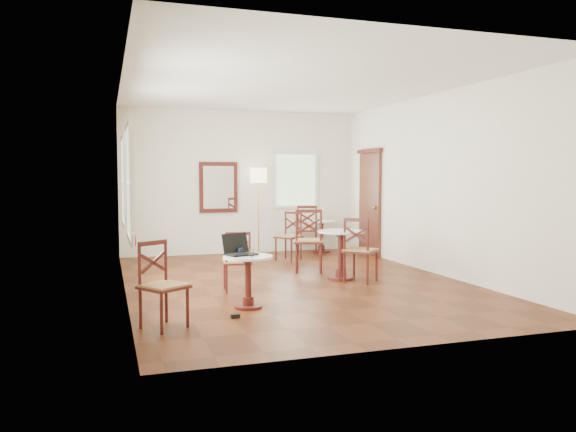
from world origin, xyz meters
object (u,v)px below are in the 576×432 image
object	(u,v)px
cafe_table_mid	(341,249)
floor_lamp	(258,181)
cafe_table_back	(321,233)
chair_back_a	(307,229)
chair_mid_b	(360,250)
mouse	(252,255)
power_adapter	(235,316)
chair_near_a	(237,261)
laptop	(239,249)
water_glass	(252,253)
navy_mug	(241,251)
chair_near_b	(162,285)
cafe_table_near	(248,276)
chair_back_b	(289,236)
chair_mid_a	(309,241)

from	to	relation	value
cafe_table_mid	floor_lamp	size ratio (longest dim) A/B	0.43
cafe_table_back	chair_back_a	distance (m)	0.35
chair_mid_b	mouse	xyz separation A→B (m)	(-2.01, -1.18, 0.17)
floor_lamp	power_adapter	bearing A→B (deg)	-107.89
cafe_table_mid	power_adapter	xyz separation A→B (m)	(-2.12, -1.87, -0.46)
chair_near_a	laptop	xyz separation A→B (m)	(-0.18, -0.88, 0.29)
floor_lamp	water_glass	size ratio (longest dim) A/B	18.99
cafe_table_back	chair_back_a	world-z (taller)	chair_back_a
navy_mug	cafe_table_back	bearing A→B (deg)	57.35
cafe_table_back	chair_mid_b	size ratio (longest dim) A/B	0.68
chair_near_a	water_glass	xyz separation A→B (m)	(-0.07, -1.10, 0.27)
cafe_table_mid	chair_near_b	size ratio (longest dim) A/B	0.83
cafe_table_back	mouse	world-z (taller)	mouse
floor_lamp	navy_mug	world-z (taller)	floor_lamp
cafe_table_back	floor_lamp	distance (m)	1.77
cafe_table_near	navy_mug	bearing A→B (deg)	105.84
chair_back_b	water_glass	world-z (taller)	chair_back_b
cafe_table_near	floor_lamp	distance (m)	4.93
chair_near_a	chair_near_b	world-z (taller)	chair_near_b
floor_lamp	water_glass	bearing A→B (deg)	-105.93
cafe_table_near	chair_back_b	size ratio (longest dim) A/B	0.69
cafe_table_mid	chair_near_a	xyz separation A→B (m)	(-1.77, -0.41, -0.05)
chair_mid_a	laptop	distance (m)	2.72
cafe_table_back	chair_back_b	distance (m)	1.33
cafe_table_mid	floor_lamp	distance (m)	3.37
cafe_table_back	power_adapter	xyz separation A→B (m)	(-3.00, -4.97, -0.40)
power_adapter	chair_mid_b	bearing A→B (deg)	34.15
chair_near_a	chair_near_b	size ratio (longest dim) A/B	0.92
power_adapter	water_glass	bearing A→B (deg)	50.98
navy_mug	power_adapter	bearing A→B (deg)	-109.06
laptop	mouse	world-z (taller)	laptop
chair_near_a	floor_lamp	xyz separation A→B (m)	(1.27, 3.58, 1.10)
cafe_table_near	chair_near_a	distance (m)	1.03
floor_lamp	chair_back_b	bearing A→B (deg)	-68.80
power_adapter	floor_lamp	bearing A→B (deg)	72.11
chair_near_a	chair_mid_b	distance (m)	1.96
chair_near_a	mouse	size ratio (longest dim) A/B	10.28
navy_mug	water_glass	distance (m)	0.27
cafe_table_near	power_adapter	world-z (taller)	cafe_table_near
cafe_table_mid	chair_back_a	distance (m)	3.12
cafe_table_back	floor_lamp	bearing A→B (deg)	177.07
power_adapter	chair_back_b	bearing A→B (deg)	64.12
chair_near_b	power_adapter	world-z (taller)	chair_near_b
chair_mid_b	mouse	distance (m)	2.34
chair_near_a	navy_mug	xyz separation A→B (m)	(-0.15, -0.85, 0.26)
chair_near_a	chair_mid_a	size ratio (longest dim) A/B	0.80
chair_mid_b	water_glass	bearing A→B (deg)	78.30
chair_mid_b	chair_back_a	world-z (taller)	chair_back_a
chair_mid_b	power_adapter	xyz separation A→B (m)	(-2.31, -1.57, -0.48)
cafe_table_mid	chair_mid_a	world-z (taller)	chair_mid_a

